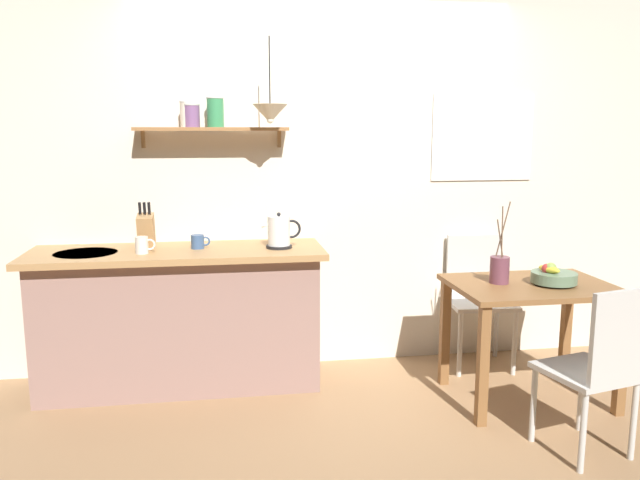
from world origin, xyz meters
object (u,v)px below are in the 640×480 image
Objects in this scene: dining_table at (531,303)px; fruit_bowl at (553,276)px; electric_kettle at (279,232)px; knife_block at (146,230)px; twig_vase at (500,269)px; dining_chair_near at (598,365)px; dining_chair_far at (477,292)px; coffee_mug_spare at (198,242)px; pendant_lamp at (270,114)px; coffee_mug_by_sink at (142,245)px.

fruit_bowl is (0.11, -0.04, 0.17)m from dining_table.
electric_kettle is 0.85m from knife_block.
electric_kettle is at bearing 161.68° from fruit_bowl.
twig_vase is at bearing -15.10° from knife_block.
dining_chair_far reaches higher than dining_chair_near.
dining_chair_near is 2.40m from coffee_mug_spare.
electric_kettle is at bearing -6.72° from coffee_mug_spare.
coffee_mug_spare is at bearing 164.48° from twig_vase.
dining_chair_near is 3.62× the size of electric_kettle.
twig_vase is at bearing 163.97° from fruit_bowl.
dining_chair_near is 7.45× the size of coffee_mug_spare.
pendant_lamp is at bearing -174.89° from dining_chair_far.
coffee_mug_spare is (-1.99, 0.55, 0.34)m from dining_table.
dining_chair_near is at bearing -30.32° from knife_block.
twig_vase reaches higher than coffee_mug_by_sink.
twig_vase is 4.10× the size of coffee_mug_spare.
dining_chair_far is 2.30m from coffee_mug_by_sink.
knife_block is 0.34m from coffee_mug_spare.
fruit_bowl is at bearing -15.60° from coffee_mug_spare.
coffee_mug_spare is (-1.92, -0.10, 0.43)m from dining_chair_far.
knife_block is at bearing 165.01° from dining_table.
electric_kettle reaches higher than coffee_mug_spare.
dining_table is at bearing -18.65° from pendant_lamp.
dining_chair_far is at bearing 2.94° from coffee_mug_spare.
dining_chair_near is at bearing -26.67° from coffee_mug_by_sink.
pendant_lamp reaches higher than knife_block.
pendant_lamp is at bearing 161.35° from dining_table.
electric_kettle is 0.48× the size of pendant_lamp.
pendant_lamp is at bearing -3.90° from coffee_mug_spare.
dining_table is 7.86× the size of coffee_mug_spare.
twig_vase reaches higher than coffee_mug_spare.
dining_table is 0.74m from dining_chair_near.
dining_chair_far reaches higher than dining_table.
pendant_lamp is at bearing 161.27° from fruit_bowl.
knife_block is 0.20m from coffee_mug_by_sink.
fruit_bowl is 2.52m from knife_block.
knife_block reaches higher than fruit_bowl.
coffee_mug_spare is 0.92m from pendant_lamp.
electric_kettle is at bearing 3.75° from coffee_mug_by_sink.
dining_chair_far is at bearing 95.98° from dining_table.
dining_chair_near is at bearing -90.59° from dining_table.
dining_table is at bearing -84.02° from dining_chair_far.
pendant_lamp reaches higher than dining_chair_far.
coffee_mug_by_sink is (-2.25, -0.21, 0.44)m from dining_chair_far.
fruit_bowl is 2.48m from coffee_mug_by_sink.
dining_chair_near is 2.62m from coffee_mug_by_sink.
fruit_bowl is 1.98m from pendant_lamp.
knife_block is at bearing -179.35° from dining_chair_far.
knife_block is 1.08m from pendant_lamp.
dining_chair_far is 7.50× the size of coffee_mug_spare.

